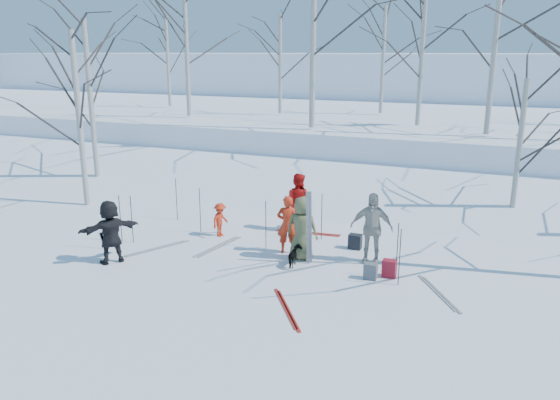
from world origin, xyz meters
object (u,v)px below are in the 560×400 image
at_px(skier_redor_behind, 298,202).
at_px(skier_grey_west, 110,232).
at_px(skier_red_seated, 220,220).
at_px(skier_red_north, 287,224).
at_px(backpack_grey, 370,271).
at_px(dog, 295,257).
at_px(backpack_red, 389,268).
at_px(skier_cream_east, 371,228).
at_px(skier_olive_center, 302,228).
at_px(backpack_dark, 355,242).

bearing_deg(skier_redor_behind, skier_grey_west, 52.13).
bearing_deg(skier_red_seated, skier_red_north, -95.05).
xyz_separation_m(skier_red_seated, backpack_grey, (4.73, -1.34, -0.30)).
bearing_deg(dog, skier_red_north, -68.09).
distance_m(skier_red_seated, skier_grey_west, 3.25).
distance_m(skier_grey_west, backpack_red, 6.89).
bearing_deg(skier_cream_east, backpack_red, -57.97).
distance_m(skier_grey_west, backpack_grey, 6.46).
bearing_deg(skier_cream_east, skier_olive_center, -171.82).
relative_size(skier_red_seated, backpack_dark, 2.45).
bearing_deg(skier_redor_behind, skier_olive_center, 114.05).
xyz_separation_m(skier_grey_west, backpack_dark, (5.36, 3.35, -0.61)).
bearing_deg(backpack_grey, backpack_red, 37.96).
bearing_deg(backpack_red, skier_olive_center, 173.33).
height_order(skier_cream_east, backpack_dark, skier_cream_east).
xyz_separation_m(skier_olive_center, skier_red_north, (-0.52, 0.30, -0.05)).
bearing_deg(backpack_dark, skier_cream_east, -52.05).
bearing_deg(skier_grey_west, skier_cream_east, 149.00).
xyz_separation_m(skier_redor_behind, backpack_red, (3.28, -2.46, -0.65)).
distance_m(skier_red_north, backpack_red, 2.94).
xyz_separation_m(skier_redor_behind, dog, (0.99, -2.71, -0.61)).
bearing_deg(backpack_red, backpack_dark, 129.15).
bearing_deg(backpack_red, skier_red_north, 168.53).
bearing_deg(skier_cream_east, skier_red_seated, 168.10).
bearing_deg(skier_red_seated, dog, -108.20).
relative_size(skier_redor_behind, backpack_red, 4.10).
xyz_separation_m(skier_olive_center, skier_grey_west, (-4.31, -2.08, -0.01)).
bearing_deg(backpack_red, skier_redor_behind, 143.18).
bearing_deg(backpack_red, dog, -173.63).
distance_m(skier_red_seated, backpack_red, 5.22).
bearing_deg(skier_redor_behind, skier_cream_east, 147.46).
height_order(skier_grey_west, backpack_grey, skier_grey_west).
bearing_deg(backpack_red, skier_grey_west, -164.72).
xyz_separation_m(skier_red_north, backpack_grey, (2.45, -0.87, -0.58)).
bearing_deg(backpack_dark, skier_red_north, -148.35).
height_order(backpack_red, backpack_grey, backpack_red).
height_order(skier_redor_behind, backpack_grey, skier_redor_behind).
distance_m(skier_red_north, backpack_dark, 1.94).
xyz_separation_m(skier_redor_behind, skier_grey_west, (-3.34, -4.27, -0.05)).
xyz_separation_m(skier_olive_center, skier_cream_east, (1.67, 0.49, 0.08)).
height_order(skier_olive_center, dog, skier_olive_center).
bearing_deg(skier_cream_east, skier_grey_west, -165.00).
distance_m(skier_red_seated, dog, 3.11).
distance_m(skier_red_north, skier_red_seated, 2.34).
distance_m(skier_cream_east, backpack_red, 1.22).
distance_m(skier_redor_behind, backpack_grey, 4.05).
bearing_deg(skier_olive_center, backpack_grey, 158.07).
bearing_deg(skier_cream_east, backpack_grey, -83.88).
height_order(skier_cream_east, dog, skier_cream_east).
height_order(skier_red_seated, dog, skier_red_seated).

